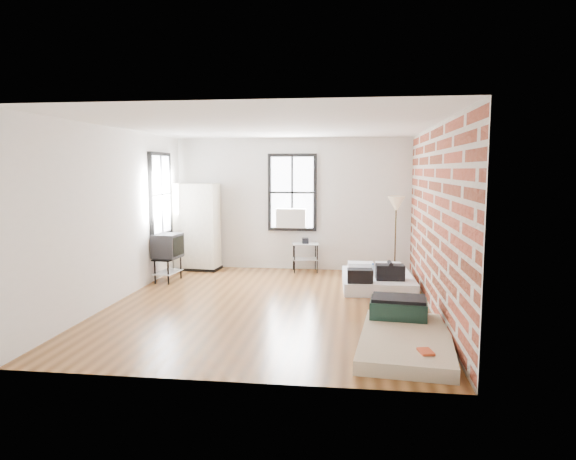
# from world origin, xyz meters

# --- Properties ---
(ground) EXTENTS (6.00, 6.00, 0.00)m
(ground) POSITION_xyz_m (0.00, 0.00, 0.00)
(ground) COLOR #5A3517
(ground) RESTS_ON ground
(room_shell) EXTENTS (5.02, 6.02, 2.80)m
(room_shell) POSITION_xyz_m (0.23, 0.36, 1.74)
(room_shell) COLOR silver
(room_shell) RESTS_ON ground
(mattress_main) EXTENTS (1.32, 1.74, 0.55)m
(mattress_main) POSITION_xyz_m (1.75, 1.46, 0.15)
(mattress_main) COLOR white
(mattress_main) RESTS_ON ground
(mattress_bare) EXTENTS (1.27, 2.12, 0.44)m
(mattress_bare) POSITION_xyz_m (1.94, -1.56, 0.13)
(mattress_bare) COLOR #C1AB8B
(mattress_bare) RESTS_ON ground
(wardrobe) EXTENTS (0.97, 0.61, 1.84)m
(wardrobe) POSITION_xyz_m (-2.00, 2.65, 0.92)
(wardrobe) COLOR black
(wardrobe) RESTS_ON ground
(side_table) EXTENTS (0.60, 0.52, 0.71)m
(side_table) POSITION_xyz_m (0.30, 2.72, 0.48)
(side_table) COLOR black
(side_table) RESTS_ON ground
(floor_lamp) EXTENTS (0.34, 0.34, 1.60)m
(floor_lamp) POSITION_xyz_m (2.15, 2.65, 1.37)
(floor_lamp) COLOR #322710
(floor_lamp) RESTS_ON ground
(tv_stand) EXTENTS (0.51, 0.68, 0.92)m
(tv_stand) POSITION_xyz_m (-2.21, 1.45, 0.65)
(tv_stand) COLOR black
(tv_stand) RESTS_ON ground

